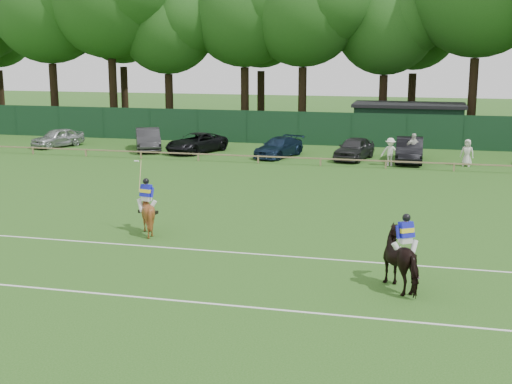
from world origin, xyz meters
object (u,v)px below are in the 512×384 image
(hatch_grey, at_px, (354,148))
(sedan_navy, at_px, (279,147))
(suv_black, at_px, (196,143))
(estate_black, at_px, (409,150))
(polo_ball, at_px, (400,248))
(horse_dark, at_px, (404,260))
(sedan_grey, at_px, (148,139))
(spectator_left, at_px, (390,152))
(spectator_right, at_px, (467,153))
(utility_shed, at_px, (408,123))
(horse_chestnut, at_px, (147,213))
(spectator_mid, at_px, (413,149))
(sedan_silver, at_px, (58,138))

(hatch_grey, bearing_deg, sedan_navy, -165.49)
(suv_black, bearing_deg, sedan_navy, 17.61)
(suv_black, bearing_deg, estate_black, 20.68)
(sedan_navy, bearing_deg, polo_ball, -47.96)
(horse_dark, distance_m, sedan_grey, 31.23)
(suv_black, relative_size, estate_black, 1.02)
(spectator_left, xyz_separation_m, spectator_right, (4.64, 0.98, -0.03))
(utility_shed, bearing_deg, hatch_grey, -109.54)
(horse_chestnut, bearing_deg, polo_ball, -167.66)
(horse_chestnut, relative_size, utility_shed, 0.20)
(polo_ball, bearing_deg, spectator_mid, 89.76)
(spectator_right, relative_size, utility_shed, 0.20)
(sedan_silver, xyz_separation_m, suv_black, (10.82, -0.16, -0.01))
(spectator_left, bearing_deg, polo_ball, -92.23)
(sedan_grey, relative_size, spectator_right, 2.83)
(sedan_silver, bearing_deg, suv_black, 23.45)
(horse_chestnut, xyz_separation_m, spectator_left, (8.59, 18.24, 0.04))
(estate_black, distance_m, utility_shed, 9.23)
(sedan_navy, bearing_deg, suv_black, -166.99)
(spectator_right, relative_size, polo_ball, 18.66)
(hatch_grey, relative_size, spectator_right, 2.56)
(sedan_silver, height_order, spectator_left, spectator_left)
(horse_chestnut, distance_m, sedan_navy, 20.11)
(horse_dark, xyz_separation_m, horse_chestnut, (-10.10, 4.13, -0.09))
(horse_dark, relative_size, spectator_right, 1.30)
(estate_black, distance_m, polo_ball, 19.95)
(sedan_silver, height_order, utility_shed, utility_shed)
(polo_ball, bearing_deg, utility_shed, 90.92)
(sedan_silver, distance_m, polo_ball, 32.90)
(horse_chestnut, bearing_deg, sedan_navy, -81.57)
(hatch_grey, xyz_separation_m, spectator_mid, (3.77, -0.77, 0.24))
(spectator_left, bearing_deg, horse_chestnut, -121.48)
(suv_black, xyz_separation_m, hatch_grey, (11.06, -0.47, 0.06))
(spectator_right, height_order, polo_ball, spectator_right)
(horse_chestnut, xyz_separation_m, suv_black, (-4.88, 20.64, -0.16))
(spectator_left, relative_size, spectator_right, 1.04)
(sedan_grey, distance_m, estate_black, 18.33)
(sedan_navy, height_order, spectator_right, spectator_right)
(hatch_grey, distance_m, spectator_mid, 3.85)
(estate_black, distance_m, spectator_mid, 0.71)
(sedan_silver, distance_m, estate_black, 25.44)
(horse_chestnut, bearing_deg, sedan_grey, -55.95)
(utility_shed, bearing_deg, suv_black, -148.96)
(polo_ball, bearing_deg, suv_black, 125.68)
(suv_black, xyz_separation_m, estate_black, (14.60, -0.60, 0.11))
(sedan_navy, bearing_deg, horse_dark, -51.26)
(horse_dark, height_order, estate_black, horse_dark)
(spectator_right, xyz_separation_m, utility_shed, (-3.83, 10.01, 0.70))
(horse_dark, height_order, sedan_navy, horse_dark)
(sedan_grey, distance_m, spectator_left, 17.38)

